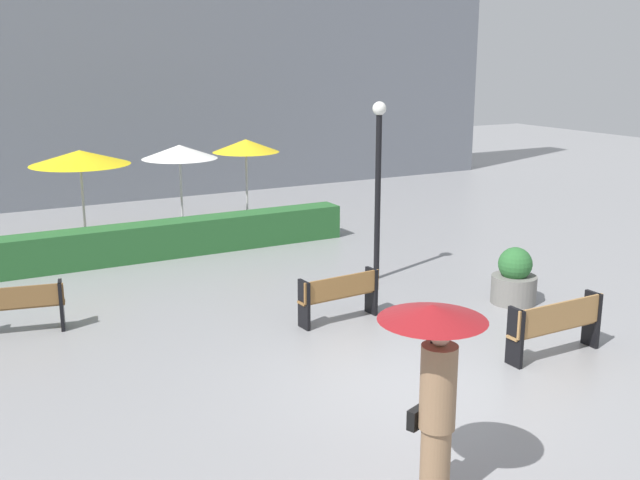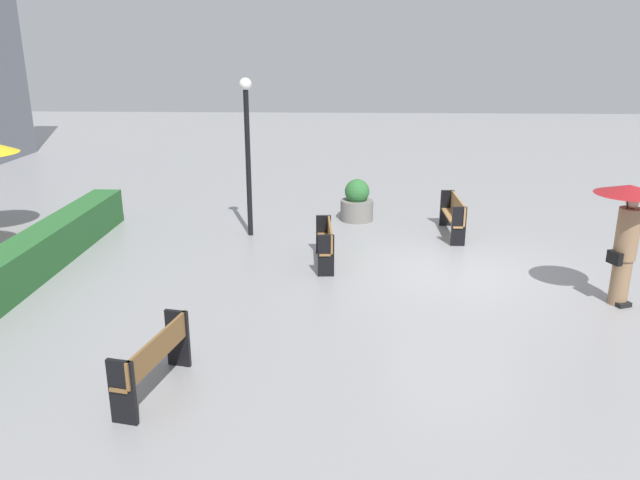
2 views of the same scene
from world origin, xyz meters
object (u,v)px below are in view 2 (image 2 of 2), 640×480
object	(u,v)px
bench_mid_center	(326,241)
lamp_post	(247,140)
planter_pot	(357,203)
bench_near_right	(454,213)
bench_far_left	(154,357)
pedestrian_with_umbrella	(627,224)

from	to	relation	value
bench_mid_center	lamp_post	world-z (taller)	lamp_post
bench_mid_center	planter_pot	xyz separation A→B (m)	(3.41, -0.69, -0.05)
bench_near_right	bench_mid_center	world-z (taller)	bench_near_right
bench_far_left	bench_near_right	distance (m)	8.83
bench_mid_center	pedestrian_with_umbrella	world-z (taller)	pedestrian_with_umbrella
bench_near_right	planter_pot	bearing A→B (deg)	61.45
pedestrian_with_umbrella	lamp_post	distance (m)	8.08
lamp_post	planter_pot	bearing A→B (deg)	-60.98
bench_near_right	pedestrian_with_umbrella	bearing A→B (deg)	-151.57
pedestrian_with_umbrella	planter_pot	world-z (taller)	pedestrian_with_umbrella
bench_near_right	pedestrian_with_umbrella	size ratio (longest dim) A/B	0.82
bench_far_left	pedestrian_with_umbrella	world-z (taller)	pedestrian_with_umbrella
pedestrian_with_umbrella	bench_far_left	bearing A→B (deg)	113.81
bench_far_left	bench_near_right	size ratio (longest dim) A/B	0.91
bench_far_left	lamp_post	world-z (taller)	lamp_post
bench_near_right	bench_mid_center	size ratio (longest dim) A/B	1.13
bench_far_left	bench_mid_center	distance (m)	5.49
bench_mid_center	pedestrian_with_umbrella	xyz separation A→B (m)	(-1.88, -5.17, 0.96)
bench_near_right	bench_mid_center	distance (m)	3.68
bench_near_right	pedestrian_with_umbrella	xyz separation A→B (m)	(-4.04, -2.19, 0.93)
bench_near_right	lamp_post	distance (m)	5.16
bench_far_left	bench_mid_center	xyz separation A→B (m)	(5.08, -2.08, -0.00)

